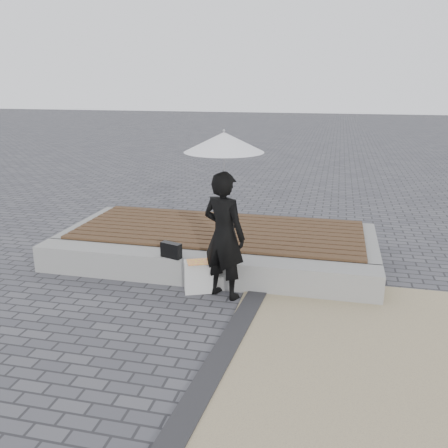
{
  "coord_description": "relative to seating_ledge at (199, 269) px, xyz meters",
  "views": [
    {
      "loc": [
        1.8,
        -4.5,
        2.76
      ],
      "look_at": [
        0.45,
        1.24,
        1.0
      ],
      "focal_mm": 38.51,
      "sensor_mm": 36.0,
      "label": 1
    }
  ],
  "objects": [
    {
      "name": "canvas_tote",
      "position": [
        0.11,
        -0.32,
        0.03
      ],
      "size": [
        0.46,
        0.33,
        0.45
      ],
      "primitive_type": "cube",
      "rotation": [
        0.0,
        0.0,
        0.39
      ],
      "color": "silver",
      "rests_on": "ground"
    },
    {
      "name": "woman",
      "position": [
        0.45,
        -0.36,
        0.64
      ],
      "size": [
        0.72,
        0.61,
        1.69
      ],
      "primitive_type": "imported",
      "rotation": [
        0.0,
        0.0,
        2.74
      ],
      "color": "black",
      "rests_on": "ground"
    },
    {
      "name": "parasol",
      "position": [
        0.45,
        -0.36,
        1.84
      ],
      "size": [
        0.99,
        0.99,
        1.27
      ],
      "rotation": [
        0.0,
        0.0,
        -0.18
      ],
      "color": "#B1B2B6",
      "rests_on": "ground"
    },
    {
      "name": "handbag",
      "position": [
        -0.35,
        -0.16,
        0.31
      ],
      "size": [
        0.32,
        0.2,
        0.21
      ],
      "primitive_type": "cube",
      "rotation": [
        0.0,
        0.0,
        -0.32
      ],
      "color": "black",
      "rests_on": "seating_ledge"
    },
    {
      "name": "seating_ledge",
      "position": [
        0.0,
        0.0,
        0.0
      ],
      "size": [
        5.0,
        0.45,
        0.4
      ],
      "primitive_type": "cube",
      "color": "gray",
      "rests_on": "ground"
    },
    {
      "name": "ground",
      "position": [
        0.0,
        -1.6,
        -0.2
      ],
      "size": [
        80.0,
        80.0,
        0.0
      ],
      "primitive_type": "plane",
      "color": "#4F4F54",
      "rests_on": "ground"
    },
    {
      "name": "timber_platform",
      "position": [
        0.0,
        1.2,
        0.0
      ],
      "size": [
        5.0,
        2.0,
        0.4
      ],
      "primitive_type": "cube",
      "color": "gray",
      "rests_on": "ground"
    },
    {
      "name": "magazine",
      "position": [
        0.11,
        -0.37,
        0.26
      ],
      "size": [
        0.38,
        0.33,
        0.01
      ],
      "primitive_type": "cube",
      "rotation": [
        0.0,
        0.0,
        0.41
      ],
      "color": "#F04257",
      "rests_on": "canvas_tote"
    },
    {
      "name": "timber_decking",
      "position": [
        0.0,
        1.2,
        0.22
      ],
      "size": [
        4.6,
        2.0,
        0.04
      ],
      "primitive_type": null,
      "color": "#553421",
      "rests_on": "timber_platform"
    },
    {
      "name": "edging_band",
      "position": [
        0.75,
        -2.1,
        -0.18
      ],
      "size": [
        0.61,
        5.2,
        0.04
      ],
      "primitive_type": "cube",
      "rotation": [
        0.0,
        0.0,
        -0.07
      ],
      "color": "#29292B",
      "rests_on": "ground"
    }
  ]
}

